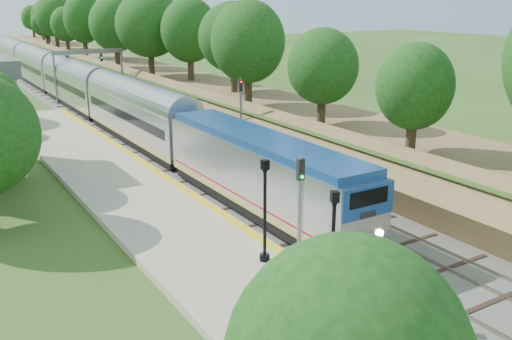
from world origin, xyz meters
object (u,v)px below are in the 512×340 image
signal_gantry (88,61)px  lamppost_mid (332,256)px  signal_farside (241,107)px  lamppost_far (265,217)px  train (55,78)px  signal_platform (300,203)px

signal_gantry → lamppost_mid: size_ratio=1.79×
signal_farside → lamppost_far: bearing=-117.1°
train → lamppost_far: size_ratio=24.85×
signal_gantry → signal_farside: bearing=-82.8°
lamppost_mid → signal_farside: 25.46m
lamppost_mid → signal_farside: signal_farside is taller
lamppost_mid → signal_farside: size_ratio=0.81×
lamppost_mid → signal_platform: bearing=80.1°
signal_platform → lamppost_far: bearing=107.4°
train → lamppost_mid: (-3.40, -60.08, 0.24)m
lamppost_far → signal_platform: (0.57, -1.83, 1.11)m
lamppost_far → signal_platform: signal_platform is taller
lamppost_mid → lamppost_far: (-0.08, 4.69, 0.04)m
train → lamppost_far: lamppost_far is taller
signal_platform → signal_farside: 22.61m
signal_gantry → signal_platform: 50.51m
lamppost_far → signal_farside: size_ratio=0.83×
lamppost_mid → signal_platform: 3.11m
train → lamppost_far: bearing=-93.6°
lamppost_mid → lamppost_far: lamppost_far is taller
lamppost_far → signal_platform: size_ratio=0.91×
train → signal_platform: signal_platform is taller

